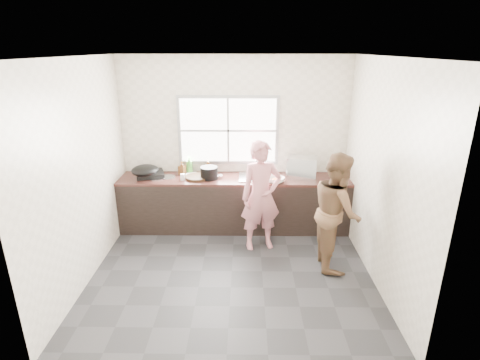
{
  "coord_description": "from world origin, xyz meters",
  "views": [
    {
      "loc": [
        0.17,
        -4.25,
        2.8
      ],
      "look_at": [
        0.1,
        0.65,
        1.05
      ],
      "focal_mm": 28.0,
      "sensor_mm": 36.0,
      "label": 1
    }
  ],
  "objects_px": {
    "dish_rack": "(302,167)",
    "pot_lid_left": "(157,178)",
    "person_side": "(337,211)",
    "glass_jar": "(183,177)",
    "bottle_brown_short": "(208,168)",
    "bowl_mince": "(210,177)",
    "woman": "(261,200)",
    "cutting_board": "(198,177)",
    "plate_food": "(193,175)",
    "pot_lid_right": "(168,177)",
    "bottle_brown_tall": "(182,169)",
    "wok": "(145,170)",
    "bowl_held": "(272,180)",
    "bowl_crabs": "(276,180)",
    "burner": "(150,174)",
    "black_pot": "(209,173)",
    "bottle_green": "(189,165)"
  },
  "relations": [
    {
      "from": "bottle_brown_short",
      "to": "pot_lid_left",
      "type": "relative_size",
      "value": 0.69
    },
    {
      "from": "cutting_board",
      "to": "black_pot",
      "type": "bearing_deg",
      "value": -5.05
    },
    {
      "from": "bowl_mince",
      "to": "bottle_brown_short",
      "type": "xyz_separation_m",
      "value": [
        -0.06,
        0.26,
        0.06
      ]
    },
    {
      "from": "cutting_board",
      "to": "black_pot",
      "type": "height_order",
      "value": "black_pot"
    },
    {
      "from": "bowl_crabs",
      "to": "bottle_brown_short",
      "type": "distance_m",
      "value": 1.15
    },
    {
      "from": "burner",
      "to": "pot_lid_left",
      "type": "distance_m",
      "value": 0.2
    },
    {
      "from": "pot_lid_left",
      "to": "wok",
      "type": "bearing_deg",
      "value": -172.56
    },
    {
      "from": "bottle_brown_tall",
      "to": "glass_jar",
      "type": "relative_size",
      "value": 1.99
    },
    {
      "from": "bowl_held",
      "to": "bowl_mince",
      "type": "bearing_deg",
      "value": 169.66
    },
    {
      "from": "person_side",
      "to": "bottle_brown_short",
      "type": "xyz_separation_m",
      "value": [
        -1.8,
        1.3,
        0.17
      ]
    },
    {
      "from": "bowl_mince",
      "to": "glass_jar",
      "type": "relative_size",
      "value": 2.24
    },
    {
      "from": "plate_food",
      "to": "burner",
      "type": "height_order",
      "value": "burner"
    },
    {
      "from": "plate_food",
      "to": "wok",
      "type": "distance_m",
      "value": 0.74
    },
    {
      "from": "bowl_crabs",
      "to": "cutting_board",
      "type": "bearing_deg",
      "value": 172.0
    },
    {
      "from": "cutting_board",
      "to": "pot_lid_left",
      "type": "height_order",
      "value": "cutting_board"
    },
    {
      "from": "cutting_board",
      "to": "pot_lid_right",
      "type": "height_order",
      "value": "cutting_board"
    },
    {
      "from": "woman",
      "to": "cutting_board",
      "type": "height_order",
      "value": "woman"
    },
    {
      "from": "plate_food",
      "to": "person_side",
      "type": "bearing_deg",
      "value": -30.2
    },
    {
      "from": "cutting_board",
      "to": "wok",
      "type": "height_order",
      "value": "wok"
    },
    {
      "from": "bowl_crabs",
      "to": "pot_lid_right",
      "type": "distance_m",
      "value": 1.7
    },
    {
      "from": "bowl_crabs",
      "to": "bowl_held",
      "type": "relative_size",
      "value": 1.05
    },
    {
      "from": "plate_food",
      "to": "pot_lid_left",
      "type": "distance_m",
      "value": 0.56
    },
    {
      "from": "bottle_brown_tall",
      "to": "glass_jar",
      "type": "xyz_separation_m",
      "value": [
        0.05,
        -0.26,
        -0.05
      ]
    },
    {
      "from": "woman",
      "to": "cutting_board",
      "type": "xyz_separation_m",
      "value": [
        -0.97,
        0.58,
        0.13
      ]
    },
    {
      "from": "person_side",
      "to": "bottle_brown_tall",
      "type": "bearing_deg",
      "value": 60.56
    },
    {
      "from": "cutting_board",
      "to": "burner",
      "type": "xyz_separation_m",
      "value": [
        -0.78,
        0.12,
        0.01
      ]
    },
    {
      "from": "bowl_mince",
      "to": "wok",
      "type": "bearing_deg",
      "value": -177.95
    },
    {
      "from": "person_side",
      "to": "bottle_brown_tall",
      "type": "height_order",
      "value": "person_side"
    },
    {
      "from": "woman",
      "to": "bowl_held",
      "type": "relative_size",
      "value": 7.38
    },
    {
      "from": "black_pot",
      "to": "pot_lid_left",
      "type": "relative_size",
      "value": 1.03
    },
    {
      "from": "bowl_crabs",
      "to": "plate_food",
      "type": "distance_m",
      "value": 1.35
    },
    {
      "from": "person_side",
      "to": "bottle_green",
      "type": "height_order",
      "value": "person_side"
    },
    {
      "from": "plate_food",
      "to": "bottle_brown_short",
      "type": "height_order",
      "value": "bottle_brown_short"
    },
    {
      "from": "person_side",
      "to": "pot_lid_left",
      "type": "xyz_separation_m",
      "value": [
        -2.57,
        1.02,
        0.08
      ]
    },
    {
      "from": "glass_jar",
      "to": "dish_rack",
      "type": "bearing_deg",
      "value": 4.07
    },
    {
      "from": "bowl_crabs",
      "to": "wok",
      "type": "bearing_deg",
      "value": 176.09
    },
    {
      "from": "glass_jar",
      "to": "pot_lid_left",
      "type": "xyz_separation_m",
      "value": [
        -0.41,
        0.07,
        -0.04
      ]
    },
    {
      "from": "bottle_brown_tall",
      "to": "wok",
      "type": "height_order",
      "value": "wok"
    },
    {
      "from": "bottle_brown_tall",
      "to": "burner",
      "type": "xyz_separation_m",
      "value": [
        -0.51,
        -0.06,
        -0.07
      ]
    },
    {
      "from": "bowl_mince",
      "to": "black_pot",
      "type": "xyz_separation_m",
      "value": [
        -0.02,
        -0.02,
        0.07
      ]
    },
    {
      "from": "dish_rack",
      "to": "pot_lid_left",
      "type": "xyz_separation_m",
      "value": [
        -2.26,
        -0.07,
        -0.16
      ]
    },
    {
      "from": "pot_lid_left",
      "to": "bottle_brown_tall",
      "type": "bearing_deg",
      "value": 28.65
    },
    {
      "from": "cutting_board",
      "to": "bowl_crabs",
      "type": "relative_size",
      "value": 1.79
    },
    {
      "from": "wok",
      "to": "pot_lid_right",
      "type": "distance_m",
      "value": 0.36
    },
    {
      "from": "person_side",
      "to": "glass_jar",
      "type": "bearing_deg",
      "value": 65.62
    },
    {
      "from": "bowl_crabs",
      "to": "burner",
      "type": "distance_m",
      "value": 2.01
    },
    {
      "from": "dish_rack",
      "to": "bowl_mince",
      "type": "bearing_deg",
      "value": -165.53
    },
    {
      "from": "burner",
      "to": "pot_lid_left",
      "type": "height_order",
      "value": "burner"
    },
    {
      "from": "pot_lid_right",
      "to": "cutting_board",
      "type": "bearing_deg",
      "value": -4.38
    },
    {
      "from": "bottle_brown_tall",
      "to": "bowl_held",
      "type": "bearing_deg",
      "value": -14.15
    }
  ]
}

